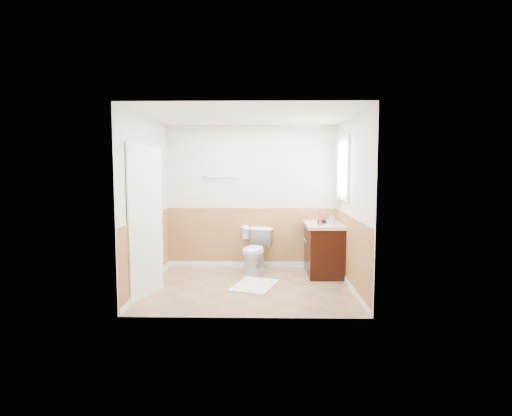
{
  "coord_description": "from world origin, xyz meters",
  "views": [
    {
      "loc": [
        0.23,
        -6.08,
        1.74
      ],
      "look_at": [
        0.1,
        0.25,
        1.15
      ],
      "focal_mm": 29.45,
      "sensor_mm": 36.0,
      "label": 1
    }
  ],
  "objects_px": {
    "vanity_cabinet": "(323,249)",
    "lotion_bottle": "(320,219)",
    "toilet": "(256,251)",
    "bath_mat": "(254,285)",
    "soap_dispenser": "(332,218)"
  },
  "relations": [
    {
      "from": "toilet",
      "to": "lotion_bottle",
      "type": "relative_size",
      "value": 3.36
    },
    {
      "from": "lotion_bottle",
      "to": "vanity_cabinet",
      "type": "bearing_deg",
      "value": 73.91
    },
    {
      "from": "bath_mat",
      "to": "vanity_cabinet",
      "type": "relative_size",
      "value": 0.73
    },
    {
      "from": "vanity_cabinet",
      "to": "toilet",
      "type": "bearing_deg",
      "value": 179.44
    },
    {
      "from": "toilet",
      "to": "bath_mat",
      "type": "relative_size",
      "value": 0.92
    },
    {
      "from": "toilet",
      "to": "bath_mat",
      "type": "bearing_deg",
      "value": -72.43
    },
    {
      "from": "soap_dispenser",
      "to": "lotion_bottle",
      "type": "bearing_deg",
      "value": -131.39
    },
    {
      "from": "bath_mat",
      "to": "vanity_cabinet",
      "type": "height_order",
      "value": "vanity_cabinet"
    },
    {
      "from": "vanity_cabinet",
      "to": "soap_dispenser",
      "type": "relative_size",
      "value": 6.16
    },
    {
      "from": "toilet",
      "to": "lotion_bottle",
      "type": "bearing_deg",
      "value": -1.53
    },
    {
      "from": "vanity_cabinet",
      "to": "lotion_bottle",
      "type": "height_order",
      "value": "lotion_bottle"
    },
    {
      "from": "toilet",
      "to": "lotion_bottle",
      "type": "xyz_separation_m",
      "value": [
        1.03,
        -0.36,
        0.59
      ]
    },
    {
      "from": "lotion_bottle",
      "to": "soap_dispenser",
      "type": "distance_m",
      "value": 0.33
    },
    {
      "from": "vanity_cabinet",
      "to": "lotion_bottle",
      "type": "distance_m",
      "value": 0.67
    },
    {
      "from": "toilet",
      "to": "soap_dispenser",
      "type": "height_order",
      "value": "soap_dispenser"
    }
  ]
}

